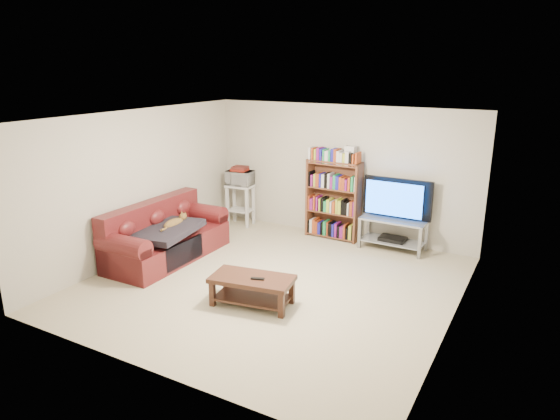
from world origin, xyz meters
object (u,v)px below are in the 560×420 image
Objects in this scene: coffee_table at (252,285)px; bookshelf at (334,199)px; sofa at (164,239)px; tv_stand at (393,229)px.

bookshelf is (-0.13, 2.99, 0.47)m from coffee_table.
coffee_table is at bearing -85.55° from bookshelf.
tv_stand is at bearing 34.18° from sofa.
bookshelf reaches higher than sofa.
sofa reaches higher than coffee_table.
sofa is 1.95× the size of tv_stand.
sofa is 3.07m from bookshelf.
coffee_table is 1.04× the size of tv_stand.
tv_stand is at bearing 61.27° from coffee_table.
sofa is 2.28m from coffee_table.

